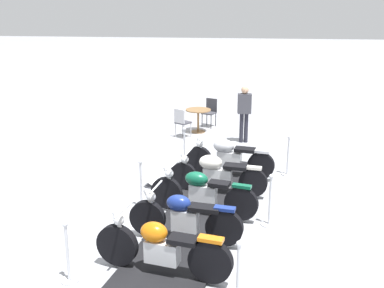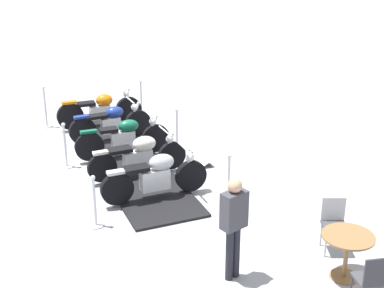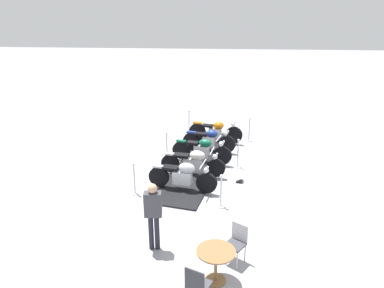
% 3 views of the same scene
% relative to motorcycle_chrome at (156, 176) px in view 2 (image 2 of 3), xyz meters
% --- Properties ---
extents(ground_plane, '(80.00, 80.00, 0.00)m').
position_rel_motorcycle_chrome_xyz_m(ground_plane, '(2.26, -0.43, -0.52)').
color(ground_plane, '#A8AAB2').
extents(display_platform, '(6.97, 2.82, 0.05)m').
position_rel_motorcycle_chrome_xyz_m(display_platform, '(2.26, -0.43, -0.49)').
color(display_platform, black).
rests_on(display_platform, ground_plane).
extents(motorcycle_chrome, '(0.79, 2.20, 0.96)m').
position_rel_motorcycle_chrome_xyz_m(motorcycle_chrome, '(0.00, 0.00, 0.00)').
color(motorcycle_chrome, black).
rests_on(motorcycle_chrome, display_platform).
extents(motorcycle_cream, '(0.70, 2.23, 0.93)m').
position_rel_motorcycle_chrome_xyz_m(motorcycle_cream, '(1.13, -0.24, 0.00)').
color(motorcycle_cream, black).
rests_on(motorcycle_cream, display_platform).
extents(motorcycle_forest, '(0.83, 2.23, 1.00)m').
position_rel_motorcycle_chrome_xyz_m(motorcycle_forest, '(2.25, -0.46, 0.00)').
color(motorcycle_forest, black).
rests_on(motorcycle_forest, display_platform).
extents(motorcycle_navy, '(0.64, 2.11, 0.99)m').
position_rel_motorcycle_chrome_xyz_m(motorcycle_navy, '(3.39, -0.67, -0.02)').
color(motorcycle_navy, black).
rests_on(motorcycle_navy, display_platform).
extents(motorcycle_copper, '(0.80, 2.28, 1.03)m').
position_rel_motorcycle_chrome_xyz_m(motorcycle_copper, '(4.51, -0.91, -0.01)').
color(motorcycle_copper, black).
rests_on(motorcycle_copper, display_platform).
extents(stanchion_right_rear, '(0.30, 0.30, 1.03)m').
position_rel_motorcycle_chrome_xyz_m(stanchion_right_rear, '(4.83, -2.33, -0.16)').
color(stanchion_right_rear, silver).
rests_on(stanchion_right_rear, ground_plane).
extents(stanchion_left_mid, '(0.33, 0.33, 1.06)m').
position_rel_motorcycle_chrome_xyz_m(stanchion_left_mid, '(2.53, 0.90, -0.18)').
color(stanchion_left_mid, silver).
rests_on(stanchion_left_mid, ground_plane).
extents(stanchion_left_rear, '(0.30, 0.30, 1.15)m').
position_rel_motorcycle_chrome_xyz_m(stanchion_left_rear, '(5.36, 0.32, -0.11)').
color(stanchion_left_rear, silver).
rests_on(stanchion_left_rear, ground_plane).
extents(stanchion_right_mid, '(0.34, 0.34, 1.07)m').
position_rel_motorcycle_chrome_xyz_m(stanchion_right_mid, '(1.99, -1.75, -0.19)').
color(stanchion_right_mid, silver).
rests_on(stanchion_right_mid, ground_plane).
extents(stanchion_left_front, '(0.30, 0.30, 1.02)m').
position_rel_motorcycle_chrome_xyz_m(stanchion_left_front, '(-0.30, 1.47, -0.17)').
color(stanchion_left_front, silver).
rests_on(stanchion_left_front, ground_plane).
extents(stanchion_right_front, '(0.34, 0.34, 1.01)m').
position_rel_motorcycle_chrome_xyz_m(stanchion_right_front, '(-0.84, -1.18, -0.21)').
color(stanchion_right_front, silver).
rests_on(stanchion_right_front, ground_plane).
extents(info_placard, '(0.35, 0.28, 0.20)m').
position_rel_motorcycle_chrome_xyz_m(info_placard, '(0.79, -1.78, -0.46)').
color(info_placard, '#333338').
rests_on(info_placard, ground_plane).
extents(cafe_table, '(0.81, 0.81, 0.75)m').
position_rel_motorcycle_chrome_xyz_m(cafe_table, '(-3.95, -1.10, 0.05)').
color(cafe_table, olive).
rests_on(cafe_table, ground_plane).
extents(cafe_chair_near_table, '(0.55, 0.55, 0.92)m').
position_rel_motorcycle_chrome_xyz_m(cafe_chair_near_table, '(-3.26, -1.55, 0.01)').
color(cafe_chair_near_table, '#B7B7BC').
rests_on(cafe_chair_near_table, ground_plane).
extents(cafe_chair_across_table, '(0.53, 0.53, 0.94)m').
position_rel_motorcycle_chrome_xyz_m(cafe_chair_across_table, '(-4.70, -0.77, 0.02)').
color(cafe_chair_across_table, '#2D2D33').
rests_on(cafe_chair_across_table, ground_plane).
extents(bystander_person, '(0.25, 0.42, 1.72)m').
position_rel_motorcycle_chrome_xyz_m(bystander_person, '(-2.97, 0.37, 0.51)').
color(bystander_person, '#23232D').
rests_on(bystander_person, ground_plane).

